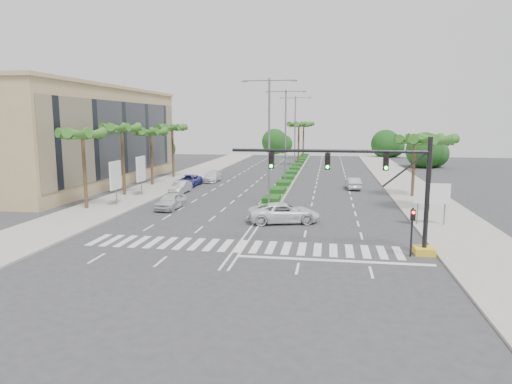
# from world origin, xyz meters

# --- Properties ---
(ground) EXTENTS (160.00, 160.00, 0.00)m
(ground) POSITION_xyz_m (0.00, 0.00, 0.00)
(ground) COLOR #333335
(ground) RESTS_ON ground
(footpath_right) EXTENTS (6.00, 120.00, 0.15)m
(footpath_right) POSITION_xyz_m (15.20, 20.00, 0.07)
(footpath_right) COLOR gray
(footpath_right) RESTS_ON ground
(footpath_left) EXTENTS (6.00, 120.00, 0.15)m
(footpath_left) POSITION_xyz_m (-15.20, 20.00, 0.07)
(footpath_left) COLOR gray
(footpath_left) RESTS_ON ground
(median) EXTENTS (2.20, 75.00, 0.20)m
(median) POSITION_xyz_m (0.00, 45.00, 0.10)
(median) COLOR gray
(median) RESTS_ON ground
(median_grass) EXTENTS (1.80, 75.00, 0.04)m
(median_grass) POSITION_xyz_m (0.00, 45.00, 0.22)
(median_grass) COLOR #265E20
(median_grass) RESTS_ON median
(building) EXTENTS (12.00, 36.00, 12.00)m
(building) POSITION_xyz_m (-26.00, 26.00, 6.00)
(building) COLOR tan
(building) RESTS_ON ground
(signal_gantry) EXTENTS (12.60, 1.20, 7.20)m
(signal_gantry) POSITION_xyz_m (9.27, -0.00, 3.46)
(signal_gantry) COLOR gold
(signal_gantry) RESTS_ON ground
(pedestrian_signal) EXTENTS (0.28, 0.36, 3.00)m
(pedestrian_signal) POSITION_xyz_m (10.60, -0.68, 2.04)
(pedestrian_signal) COLOR black
(pedestrian_signal) RESTS_ON ground
(direction_sign) EXTENTS (2.70, 0.11, 3.40)m
(direction_sign) POSITION_xyz_m (13.50, 7.99, 2.45)
(direction_sign) COLOR slate
(direction_sign) RESTS_ON ground
(billboard_near) EXTENTS (0.18, 2.10, 4.35)m
(billboard_near) POSITION_xyz_m (-14.50, 12.00, 2.96)
(billboard_near) COLOR slate
(billboard_near) RESTS_ON ground
(billboard_far) EXTENTS (0.18, 2.10, 4.35)m
(billboard_far) POSITION_xyz_m (-14.50, 18.00, 2.96)
(billboard_far) COLOR slate
(billboard_far) RESTS_ON ground
(palm_left_near) EXTENTS (4.57, 4.68, 7.55)m
(palm_left_near) POSITION_xyz_m (-16.50, 10.00, 6.69)
(palm_left_near) COLOR brown
(palm_left_near) RESTS_ON ground
(palm_left_mid) EXTENTS (4.57, 4.68, 7.95)m
(palm_left_mid) POSITION_xyz_m (-16.50, 18.00, 7.08)
(palm_left_mid) COLOR brown
(palm_left_mid) RESTS_ON ground
(palm_left_far) EXTENTS (4.57, 4.68, 7.35)m
(palm_left_far) POSITION_xyz_m (-16.50, 26.00, 6.50)
(palm_left_far) COLOR brown
(palm_left_far) RESTS_ON ground
(palm_left_end) EXTENTS (4.57, 4.68, 7.75)m
(palm_left_end) POSITION_xyz_m (-16.50, 34.00, 6.88)
(palm_left_end) COLOR brown
(palm_left_end) RESTS_ON ground
(palm_right_near) EXTENTS (4.57, 4.68, 7.05)m
(palm_right_near) POSITION_xyz_m (14.50, 14.00, 6.20)
(palm_right_near) COLOR brown
(palm_right_near) RESTS_ON ground
(palm_right_far) EXTENTS (4.57, 4.68, 6.75)m
(palm_right_far) POSITION_xyz_m (14.50, 22.00, 5.91)
(palm_right_far) COLOR brown
(palm_right_far) RESTS_ON ground
(palm_median_a) EXTENTS (4.57, 4.68, 8.05)m
(palm_median_a) POSITION_xyz_m (0.00, 55.00, 7.17)
(palm_median_a) COLOR brown
(palm_median_a) RESTS_ON ground
(palm_median_b) EXTENTS (4.57, 4.68, 8.05)m
(palm_median_b) POSITION_xyz_m (0.00, 70.00, 7.17)
(palm_median_b) COLOR brown
(palm_median_b) RESTS_ON ground
(streetlight_near) EXTENTS (5.10, 0.25, 12.00)m
(streetlight_near) POSITION_xyz_m (0.00, 14.00, 6.81)
(streetlight_near) COLOR slate
(streetlight_near) RESTS_ON ground
(streetlight_mid) EXTENTS (5.10, 0.25, 12.00)m
(streetlight_mid) POSITION_xyz_m (0.00, 30.00, 6.81)
(streetlight_mid) COLOR slate
(streetlight_mid) RESTS_ON ground
(streetlight_far) EXTENTS (5.10, 0.25, 12.00)m
(streetlight_far) POSITION_xyz_m (0.00, 46.00, 6.81)
(streetlight_far) COLOR slate
(streetlight_far) RESTS_ON ground
(car_parked_a) EXTENTS (2.10, 4.53, 1.50)m
(car_parked_a) POSITION_xyz_m (-8.90, 11.56, 0.75)
(car_parked_a) COLOR silver
(car_parked_a) RESTS_ON ground
(car_parked_b) EXTENTS (1.55, 4.20, 1.37)m
(car_parked_b) POSITION_xyz_m (-11.02, 20.73, 0.69)
(car_parked_b) COLOR #B9B8BD
(car_parked_b) RESTS_ON ground
(car_parked_c) EXTENTS (2.39, 5.09, 1.41)m
(car_parked_c) POSITION_xyz_m (-11.80, 26.33, 0.70)
(car_parked_c) COLOR navy
(car_parked_c) RESTS_ON ground
(car_parked_d) EXTENTS (2.04, 4.77, 1.37)m
(car_parked_d) POSITION_xyz_m (-9.99, 30.98, 0.68)
(car_parked_d) COLOR white
(car_parked_d) RESTS_ON ground
(car_crossing) EXTENTS (6.25, 4.12, 1.60)m
(car_crossing) POSITION_xyz_m (2.08, 7.53, 0.80)
(car_crossing) COLOR white
(car_crossing) RESTS_ON ground
(car_right) EXTENTS (1.82, 4.38, 1.41)m
(car_right) POSITION_xyz_m (8.50, 27.05, 0.70)
(car_right) COLOR silver
(car_right) RESTS_ON ground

